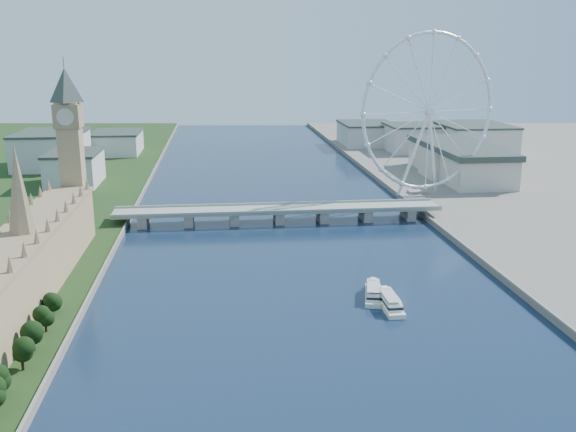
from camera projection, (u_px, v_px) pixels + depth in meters
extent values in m
cube|color=tan|center=(27.00, 267.00, 292.29)|extent=(24.00, 200.00, 28.00)
cone|color=#937A59|center=(18.00, 190.00, 283.29)|extent=(12.00, 12.00, 40.00)
cube|color=tan|center=(73.00, 169.00, 389.74)|extent=(13.00, 13.00, 80.00)
cube|color=#937A59|center=(68.00, 116.00, 381.74)|extent=(15.00, 15.00, 14.00)
pyramid|color=#2D3833|center=(64.00, 68.00, 374.74)|extent=(20.02, 20.02, 20.00)
cube|color=gray|center=(279.00, 210.00, 433.10)|extent=(220.00, 22.00, 2.00)
cube|color=gray|center=(144.00, 220.00, 424.75)|extent=(6.00, 20.00, 7.50)
cube|color=gray|center=(189.00, 219.00, 427.93)|extent=(6.00, 20.00, 7.50)
cube|color=gray|center=(234.00, 218.00, 431.11)|extent=(6.00, 20.00, 7.50)
cube|color=gray|center=(279.00, 216.00, 434.28)|extent=(6.00, 20.00, 7.50)
cube|color=gray|center=(322.00, 215.00, 437.46)|extent=(6.00, 20.00, 7.50)
cube|color=gray|center=(365.00, 214.00, 440.64)|extent=(6.00, 20.00, 7.50)
cube|color=gray|center=(408.00, 213.00, 443.82)|extent=(6.00, 20.00, 7.50)
torus|color=silver|center=(429.00, 112.00, 483.88)|extent=(113.60, 39.12, 118.60)
cylinder|color=silver|center=(429.00, 112.00, 483.88)|extent=(7.25, 6.61, 6.00)
cube|color=gray|center=(417.00, 192.00, 509.18)|extent=(14.00, 10.00, 2.00)
cube|color=beige|center=(75.00, 169.00, 539.39)|extent=(40.00, 60.00, 26.00)
cube|color=beige|center=(52.00, 150.00, 621.02)|extent=(60.00, 80.00, 32.00)
cube|color=beige|center=(117.00, 143.00, 704.56)|extent=(50.00, 70.00, 22.00)
cube|color=beige|center=(414.00, 139.00, 719.53)|extent=(60.00, 60.00, 28.00)
cube|color=beige|center=(473.00, 139.00, 706.39)|extent=(70.00, 90.00, 30.00)
cube|color=beige|center=(367.00, 134.00, 773.54)|extent=(60.00, 80.00, 24.00)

